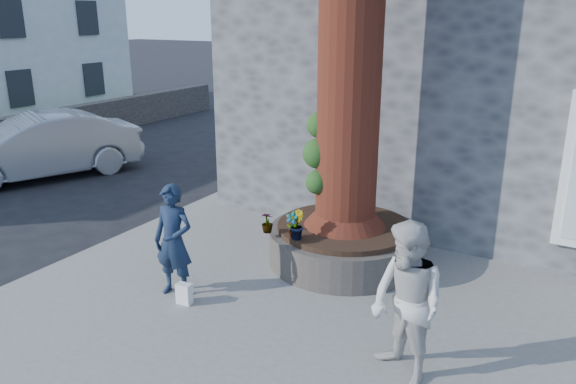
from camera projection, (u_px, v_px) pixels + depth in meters
The scene contains 13 objects.
ground at pixel (225, 311), 7.43m from camera, with size 120.00×120.00×0.00m, color black.
pavement at pixel (360, 303), 7.52m from camera, with size 9.00×8.00×0.12m, color slate.
yellow_line at pixel (116, 241), 9.71m from camera, with size 0.10×30.00×0.01m, color yellow.
stone_shop at pixel (534, 45), 11.21m from camera, with size 10.30×8.30×6.30m.
planter at pixel (344, 243), 8.57m from camera, with size 2.30×2.30×0.60m.
man at pixel (174, 241), 7.43m from camera, with size 0.56×0.37×1.54m, color #15233A.
woman at pixel (407, 304), 5.63m from camera, with size 0.84×0.65×1.72m, color beige.
shopping_bag at pixel (184, 294), 7.35m from camera, with size 0.20×0.12×0.28m, color white.
car_silver at pixel (38, 147), 13.25m from camera, with size 1.61×4.61×1.52m, color #999CA0.
plant_a at pixel (292, 225), 7.92m from camera, with size 0.20×0.14×0.38m, color gray.
plant_b at pixel (296, 225), 7.89m from camera, with size 0.23×0.22×0.42m, color gray.
plant_c at pixel (267, 222), 8.14m from camera, with size 0.17×0.17×0.30m, color gray.
plant_d at pixel (359, 212), 8.63m from camera, with size 0.24×0.21×0.27m, color gray.
Camera 1 is at (4.02, -5.30, 3.77)m, focal length 35.00 mm.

